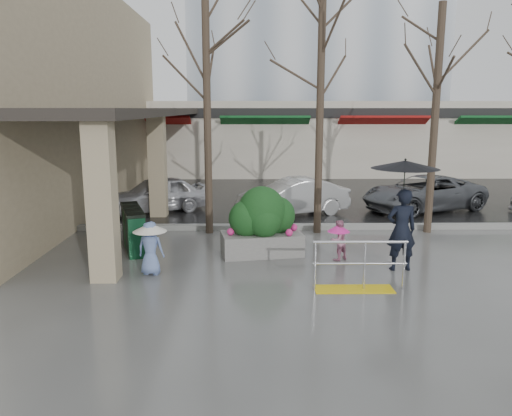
{
  "coord_description": "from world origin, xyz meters",
  "views": [
    {
      "loc": [
        -0.83,
        -10.79,
        3.61
      ],
      "look_at": [
        -0.66,
        0.8,
        1.3
      ],
      "focal_mm": 35.0,
      "sensor_mm": 36.0,
      "label": 1
    }
  ],
  "objects_px": {
    "child_pink": "(338,237)",
    "car_b": "(293,197)",
    "handrail": "(357,272)",
    "tree_mideast": "(439,63)",
    "child_blue": "(150,242)",
    "car_c": "(423,193)",
    "planter": "(262,222)",
    "tree_west": "(206,55)",
    "car_a": "(156,194)",
    "news_boxes": "(133,229)",
    "tree_midwest": "(321,49)",
    "woman": "(403,203)"
  },
  "relations": [
    {
      "from": "child_pink",
      "to": "tree_west",
      "type": "bearing_deg",
      "value": -74.03
    },
    {
      "from": "tree_mideast",
      "to": "car_a",
      "type": "distance_m",
      "value": 10.1
    },
    {
      "from": "tree_mideast",
      "to": "child_pink",
      "type": "bearing_deg",
      "value": -139.05
    },
    {
      "from": "tree_midwest",
      "to": "car_b",
      "type": "relative_size",
      "value": 1.83
    },
    {
      "from": "tree_mideast",
      "to": "tree_west",
      "type": "bearing_deg",
      "value": -180.0
    },
    {
      "from": "car_c",
      "to": "planter",
      "type": "bearing_deg",
      "value": -69.34
    },
    {
      "from": "planter",
      "to": "car_b",
      "type": "bearing_deg",
      "value": 75.97
    },
    {
      "from": "child_pink",
      "to": "car_c",
      "type": "height_order",
      "value": "car_c"
    },
    {
      "from": "child_blue",
      "to": "car_a",
      "type": "relative_size",
      "value": 0.32
    },
    {
      "from": "tree_mideast",
      "to": "news_boxes",
      "type": "bearing_deg",
      "value": -168.27
    },
    {
      "from": "child_blue",
      "to": "car_c",
      "type": "height_order",
      "value": "car_c"
    },
    {
      "from": "tree_west",
      "to": "tree_mideast",
      "type": "bearing_deg",
      "value": 0.0
    },
    {
      "from": "woman",
      "to": "car_b",
      "type": "bearing_deg",
      "value": -77.24
    },
    {
      "from": "tree_west",
      "to": "news_boxes",
      "type": "xyz_separation_m",
      "value": [
        -1.84,
        -1.73,
        -4.53
      ]
    },
    {
      "from": "woman",
      "to": "car_b",
      "type": "distance_m",
      "value": 6.43
    },
    {
      "from": "handrail",
      "to": "tree_mideast",
      "type": "height_order",
      "value": "tree_mideast"
    },
    {
      "from": "woman",
      "to": "child_pink",
      "type": "xyz_separation_m",
      "value": [
        -1.27,
        0.79,
        -0.98
      ]
    },
    {
      "from": "car_b",
      "to": "tree_west",
      "type": "bearing_deg",
      "value": -66.42
    },
    {
      "from": "handrail",
      "to": "woman",
      "type": "bearing_deg",
      "value": 45.46
    },
    {
      "from": "news_boxes",
      "to": "handrail",
      "type": "bearing_deg",
      "value": -49.16
    },
    {
      "from": "car_a",
      "to": "car_b",
      "type": "relative_size",
      "value": 0.97
    },
    {
      "from": "tree_midwest",
      "to": "car_a",
      "type": "distance_m",
      "value": 7.7
    },
    {
      "from": "tree_midwest",
      "to": "car_c",
      "type": "relative_size",
      "value": 1.54
    },
    {
      "from": "planter",
      "to": "car_c",
      "type": "bearing_deg",
      "value": 42.53
    },
    {
      "from": "planter",
      "to": "handrail",
      "type": "bearing_deg",
      "value": -54.05
    },
    {
      "from": "child_pink",
      "to": "child_blue",
      "type": "distance_m",
      "value": 4.46
    },
    {
      "from": "child_blue",
      "to": "planter",
      "type": "bearing_deg",
      "value": -137.66
    },
    {
      "from": "planter",
      "to": "tree_west",
      "type": "bearing_deg",
      "value": 123.87
    },
    {
      "from": "handrail",
      "to": "child_pink",
      "type": "distance_m",
      "value": 2.06
    },
    {
      "from": "child_pink",
      "to": "car_b",
      "type": "xyz_separation_m",
      "value": [
        -0.64,
        5.28,
        0.07
      ]
    },
    {
      "from": "handrail",
      "to": "news_boxes",
      "type": "height_order",
      "value": "news_boxes"
    },
    {
      "from": "car_a",
      "to": "tree_mideast",
      "type": "bearing_deg",
      "value": 45.48
    },
    {
      "from": "tree_west",
      "to": "child_pink",
      "type": "distance_m",
      "value": 6.25
    },
    {
      "from": "tree_mideast",
      "to": "car_b",
      "type": "height_order",
      "value": "tree_mideast"
    },
    {
      "from": "tree_west",
      "to": "child_pink",
      "type": "height_order",
      "value": "tree_west"
    },
    {
      "from": "tree_midwest",
      "to": "child_blue",
      "type": "relative_size",
      "value": 5.84
    },
    {
      "from": "child_pink",
      "to": "car_b",
      "type": "distance_m",
      "value": 5.32
    },
    {
      "from": "tree_mideast",
      "to": "car_b",
      "type": "distance_m",
      "value": 6.23
    },
    {
      "from": "child_blue",
      "to": "news_boxes",
      "type": "bearing_deg",
      "value": -56.33
    },
    {
      "from": "woman",
      "to": "tree_midwest",
      "type": "bearing_deg",
      "value": -73.02
    },
    {
      "from": "handrail",
      "to": "tree_mideast",
      "type": "bearing_deg",
      "value": 56.81
    },
    {
      "from": "handrail",
      "to": "tree_mideast",
      "type": "xyz_separation_m",
      "value": [
        3.14,
        4.8,
        4.48
      ]
    },
    {
      "from": "handrail",
      "to": "woman",
      "type": "distance_m",
      "value": 2.13
    },
    {
      "from": "tree_mideast",
      "to": "child_pink",
      "type": "height_order",
      "value": "tree_mideast"
    },
    {
      "from": "car_b",
      "to": "handrail",
      "type": "bearing_deg",
      "value": -14.51
    },
    {
      "from": "handrail",
      "to": "tree_midwest",
      "type": "distance_m",
      "value": 6.83
    },
    {
      "from": "planter",
      "to": "car_a",
      "type": "xyz_separation_m",
      "value": [
        -3.63,
        5.35,
        -0.2
      ]
    },
    {
      "from": "planter",
      "to": "tree_mideast",
      "type": "bearing_deg",
      "value": 24.13
    },
    {
      "from": "child_pink",
      "to": "car_c",
      "type": "distance_m",
      "value": 7.26
    },
    {
      "from": "child_pink",
      "to": "car_b",
      "type": "bearing_deg",
      "value": -117.65
    }
  ]
}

